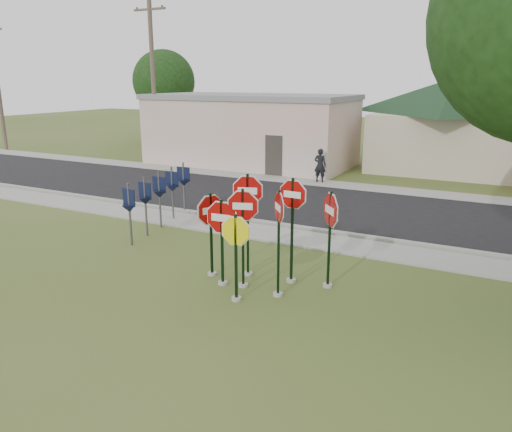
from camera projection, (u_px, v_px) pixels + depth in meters
The scene contains 19 objects.
ground at pixel (228, 308), 11.42m from camera, with size 120.00×120.00×0.00m, color #3E541F.
sidewalk_near at pixel (314, 241), 16.12m from camera, with size 60.00×1.60×0.06m, color gray.
road at pixel (355, 210), 19.97m from camera, with size 60.00×7.00×0.04m, color black.
sidewalk_far at pixel (381, 189), 23.65m from camera, with size 60.00×1.60×0.06m, color gray.
curb at pixel (325, 231), 16.97m from camera, with size 60.00×0.20×0.14m, color gray.
stop_sign_center at pixel (243, 224), 12.19m from camera, with size 1.01×0.37×2.64m.
stop_sign_yellow at pixel (236, 248), 11.50m from camera, with size 0.97×0.24×2.21m.
stop_sign_left at pixel (222, 231), 12.38m from camera, with size 1.15×0.24×2.35m.
stop_sign_right at pixel (279, 229), 11.64m from camera, with size 0.65×0.79×2.72m.
stop_sign_back_right at pixel (292, 216), 12.45m from camera, with size 1.02×0.24×2.84m.
stop_sign_back_left at pixel (248, 210), 12.89m from camera, with size 1.05×0.34×2.87m.
stop_sign_far_right at pixel (330, 225), 12.18m from camera, with size 0.78×0.89×2.59m.
stop_sign_far_left at pixel (211, 223), 12.98m from camera, with size 0.45×1.02×2.36m.
route_sign_row at pixel (160, 194), 17.35m from camera, with size 1.43×4.63×2.00m.
building_stucco at pixel (251, 129), 30.25m from camera, with size 12.20×6.20×4.20m.
building_house at pixel (454, 105), 28.38m from camera, with size 11.60×11.60×6.20m.
utility_pole_near at pixel (153, 81), 29.34m from camera, with size 2.20×0.26×9.50m.
bg_tree_left at pixel (164, 82), 39.56m from camera, with size 4.90×4.90×7.35m.
pedestrian at pixel (320, 165), 24.97m from camera, with size 0.62×0.40×1.69m, color black.
Camera 1 is at (5.40, -8.97, 5.07)m, focal length 35.00 mm.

